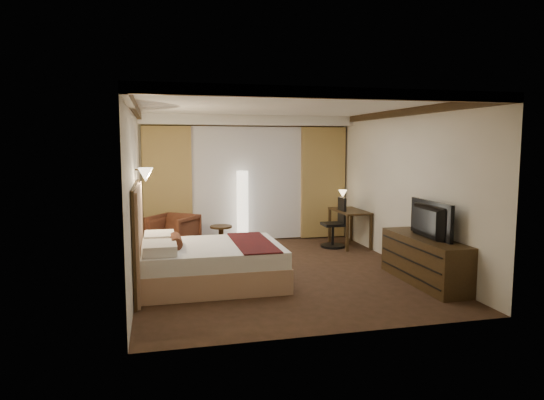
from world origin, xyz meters
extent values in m
cube|color=#322113|center=(0.00, 0.00, 0.00)|extent=(4.50, 5.50, 0.01)
cube|color=white|center=(0.00, 0.00, 2.70)|extent=(4.50, 5.50, 0.01)
cube|color=white|center=(0.00, 2.75, 1.35)|extent=(4.50, 0.02, 2.70)
cube|color=white|center=(-2.25, 0.00, 1.35)|extent=(0.02, 5.50, 2.70)
cube|color=white|center=(2.25, 0.00, 1.35)|extent=(0.02, 5.50, 2.70)
cube|color=white|center=(0.00, 2.50, 2.60)|extent=(4.50, 0.50, 0.20)
cube|color=silver|center=(0.00, 2.67, 1.25)|extent=(2.48, 0.04, 2.45)
cube|color=#A5924B|center=(-1.70, 2.61, 1.25)|extent=(1.00, 0.14, 2.45)
cube|color=#A5924B|center=(1.70, 2.61, 1.25)|extent=(1.00, 0.14, 2.45)
imported|color=#472515|center=(-1.63, 1.85, 0.41)|extent=(1.09, 1.08, 0.82)
imported|color=black|center=(1.97, -1.17, 1.04)|extent=(0.70, 1.17, 0.15)
camera|label=1|loc=(-1.93, -7.63, 2.10)|focal=32.00mm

